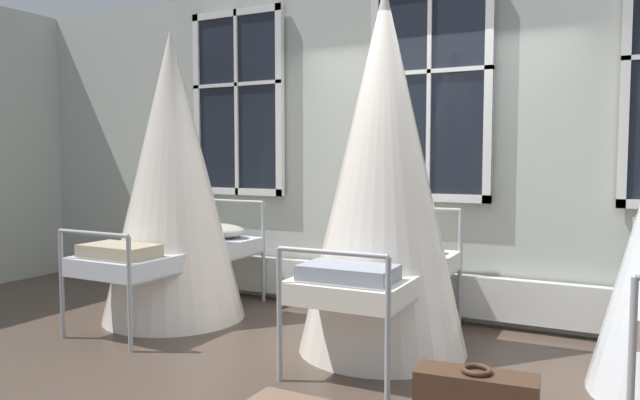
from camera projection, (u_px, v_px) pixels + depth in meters
The scene contains 5 objects.
ground at pixel (372, 362), 4.25m from camera, with size 20.23×20.23×0.00m, color #4C3D33.
back_wall_with_windows at pixel (433, 143), 5.37m from camera, with size 9.65×0.10×3.15m, color #B2B7AD.
window_bank at pixel (428, 186), 5.29m from camera, with size 5.16×0.10×2.88m.
cot_first at pixel (173, 180), 5.34m from camera, with size 1.26×1.84×2.57m.
cot_second at pixel (383, 176), 4.43m from camera, with size 1.26×1.84×2.70m.
Camera 1 is at (1.58, -3.86, 1.45)m, focal length 33.70 mm.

